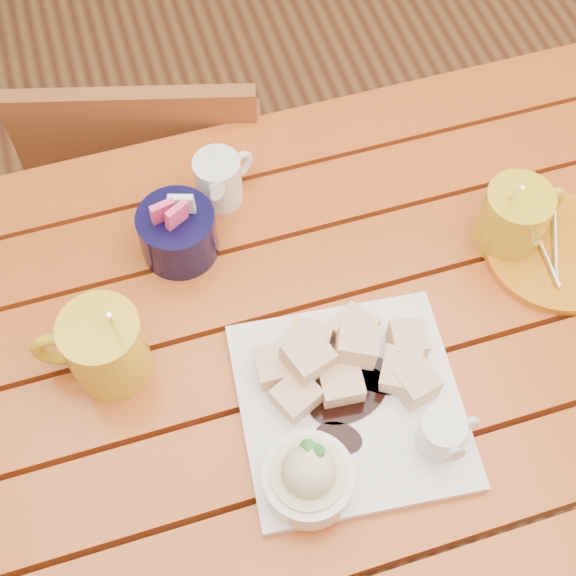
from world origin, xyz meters
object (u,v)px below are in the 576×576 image
object	(u,v)px
table	(311,379)
dessert_plate	(344,414)
coffee_mug_left	(103,347)
coffee_mug_right	(515,217)
orange_saucer	(557,250)
chair_far	(162,187)

from	to	relation	value
table	dessert_plate	bearing A→B (deg)	-89.44
dessert_plate	coffee_mug_left	xyz separation A→B (m)	(-0.25, 0.16, 0.03)
coffee_mug_right	dessert_plate	bearing A→B (deg)	-158.17
coffee_mug_left	table	bearing A→B (deg)	4.43
dessert_plate	orange_saucer	bearing A→B (deg)	22.11
table	coffee_mug_left	distance (m)	0.31
table	coffee_mug_left	size ratio (longest dim) A/B	7.28
coffee_mug_left	coffee_mug_right	distance (m)	0.56
chair_far	coffee_mug_left	bearing A→B (deg)	90.09
chair_far	coffee_mug_right	bearing A→B (deg)	147.87
coffee_mug_right	chair_far	size ratio (longest dim) A/B	0.19
table	coffee_mug_right	xyz separation A→B (m)	(0.31, 0.08, 0.16)
table	dessert_plate	distance (m)	0.18
dessert_plate	coffee_mug_left	world-z (taller)	coffee_mug_left
orange_saucer	dessert_plate	bearing A→B (deg)	-157.89
orange_saucer	coffee_mug_right	bearing A→B (deg)	142.69
coffee_mug_left	chair_far	xyz separation A→B (m)	(0.13, 0.50, -0.36)
table	coffee_mug_left	xyz separation A→B (m)	(-0.25, 0.05, 0.16)
table	coffee_mug_right	world-z (taller)	coffee_mug_right
dessert_plate	coffee_mug_right	size ratio (longest dim) A/B	1.95
coffee_mug_left	chair_far	size ratio (longest dim) A/B	0.20
table	coffee_mug_right	bearing A→B (deg)	14.27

